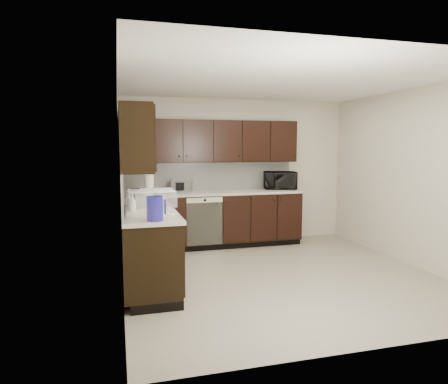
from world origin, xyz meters
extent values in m
plane|color=gray|center=(0.00, 0.00, 0.00)|extent=(4.00, 4.00, 0.00)
plane|color=white|center=(0.00, 0.00, 2.50)|extent=(4.00, 4.00, 0.00)
cube|color=#BAB49F|center=(0.00, 2.00, 1.25)|extent=(4.00, 0.02, 2.50)
cube|color=#BAB49F|center=(-2.00, 0.00, 1.25)|extent=(0.02, 4.00, 2.50)
cube|color=#BAB49F|center=(2.00, 0.00, 1.25)|extent=(0.02, 4.00, 2.50)
cube|color=#BAB49F|center=(0.00, -2.00, 1.25)|extent=(4.00, 0.02, 2.50)
cube|color=black|center=(-0.50, 1.70, 0.45)|extent=(3.00, 0.60, 0.90)
cube|color=black|center=(-1.70, 0.30, 0.45)|extent=(0.60, 2.20, 0.90)
cube|color=black|center=(-0.50, 1.73, 0.05)|extent=(3.00, 0.54, 0.10)
cube|color=black|center=(-1.67, 0.30, 0.05)|extent=(0.54, 2.20, 0.10)
cube|color=#B7ADA0|center=(-0.50, 1.70, 0.92)|extent=(3.03, 0.63, 0.04)
cube|color=#B7ADA0|center=(-1.70, 0.30, 0.92)|extent=(0.63, 2.23, 0.04)
cube|color=silver|center=(-0.50, 1.99, 1.18)|extent=(3.00, 0.02, 0.48)
cube|color=silver|center=(-1.99, 0.60, 1.18)|extent=(0.02, 2.80, 0.48)
cube|color=black|center=(-0.50, 1.83, 1.77)|extent=(3.00, 0.33, 0.70)
cube|color=black|center=(-1.83, 0.43, 1.77)|extent=(0.33, 2.47, 0.70)
cube|color=beige|center=(-0.70, 1.41, 0.50)|extent=(0.58, 0.02, 0.78)
cube|color=beige|center=(-0.70, 1.40, 0.84)|extent=(0.58, 0.03, 0.08)
cylinder|color=black|center=(-0.70, 1.39, 0.84)|extent=(0.04, 0.02, 0.04)
cube|color=beige|center=(-1.68, 0.00, 0.95)|extent=(0.54, 0.82, 0.03)
cube|color=beige|center=(-1.68, -0.20, 0.86)|extent=(0.42, 0.34, 0.16)
cube|color=beige|center=(-1.68, 0.20, 0.86)|extent=(0.42, 0.34, 0.16)
cylinder|color=silver|center=(-1.90, 0.00, 1.07)|extent=(0.03, 0.03, 0.26)
cylinder|color=silver|center=(-1.85, 0.00, 1.19)|extent=(0.14, 0.02, 0.02)
cylinder|color=#B2B2B7|center=(-1.68, -0.20, 0.89)|extent=(0.20, 0.20, 0.10)
imported|color=black|center=(0.73, 1.75, 1.09)|extent=(0.63, 0.50, 0.31)
imported|color=gray|center=(-1.48, 0.49, 1.02)|extent=(0.10, 0.10, 0.17)
imported|color=gray|center=(-1.87, -0.15, 1.05)|extent=(0.09, 0.10, 0.21)
cube|color=#B2B2B4|center=(-1.00, 1.77, 1.04)|extent=(0.38, 0.33, 0.20)
cube|color=white|center=(-1.63, 0.24, 1.04)|extent=(0.62, 0.52, 0.21)
cylinder|color=#130F8C|center=(-1.67, -0.70, 1.07)|extent=(0.18, 0.18, 0.25)
cylinder|color=#0D8592|center=(-1.53, 0.62, 1.04)|extent=(0.12, 0.12, 0.20)
cylinder|color=silver|center=(-1.57, 1.35, 1.10)|extent=(0.19, 0.19, 0.32)
camera|label=1|loc=(-2.02, -4.73, 1.70)|focal=32.00mm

